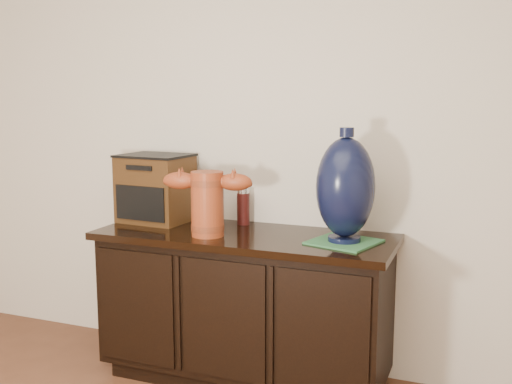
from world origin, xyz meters
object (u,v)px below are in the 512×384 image
at_px(spray_can, 243,206).
at_px(tv_radio, 156,188).
at_px(terracotta_vessel, 207,200).
at_px(sideboard, 245,306).
at_px(lamp_base, 345,188).

bearing_deg(spray_can, tv_radio, -168.46).
bearing_deg(tv_radio, terracotta_vessel, -22.90).
distance_m(sideboard, tv_radio, 0.78).
height_order(terracotta_vessel, tv_radio, tv_radio).
relative_size(sideboard, spray_can, 7.57).
bearing_deg(spray_can, lamp_base, -19.06).
height_order(sideboard, tv_radio, tv_radio).
height_order(sideboard, terracotta_vessel, terracotta_vessel).
bearing_deg(lamp_base, terracotta_vessel, -170.92).
distance_m(sideboard, terracotta_vessel, 0.57).
relative_size(tv_radio, spray_can, 1.95).
bearing_deg(terracotta_vessel, sideboard, 26.61).
bearing_deg(terracotta_vessel, tv_radio, 142.00).
relative_size(lamp_base, spray_can, 2.68).
xyz_separation_m(sideboard, tv_radio, (-0.55, 0.10, 0.55)).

